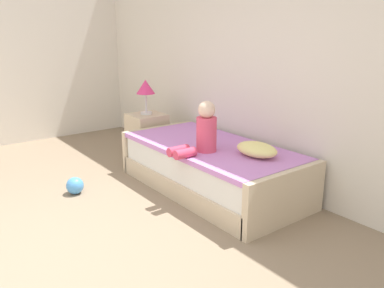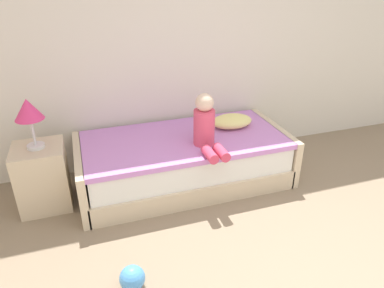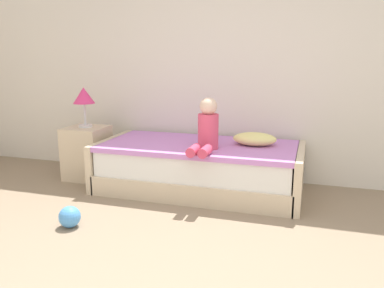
{
  "view_description": "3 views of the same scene",
  "coord_description": "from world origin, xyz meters",
  "px_view_note": "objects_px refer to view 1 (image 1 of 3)",
  "views": [
    {
      "loc": [
        2.61,
        -0.52,
        1.64
      ],
      "look_at": [
        -0.39,
        1.75,
        0.55
      ],
      "focal_mm": 36.3,
      "sensor_mm": 36.0,
      "label": 1
    },
    {
      "loc": [
        -1.31,
        -1.03,
        2.02
      ],
      "look_at": [
        -0.39,
        1.75,
        0.55
      ],
      "focal_mm": 33.09,
      "sensor_mm": 36.0,
      "label": 2
    },
    {
      "loc": [
        0.71,
        -1.79,
        1.38
      ],
      "look_at": [
        -0.39,
        1.75,
        0.55
      ],
      "focal_mm": 36.56,
      "sensor_mm": 36.0,
      "label": 3
    }
  ],
  "objects_px": {
    "pillow": "(257,149)",
    "toy_ball": "(75,186)",
    "nightstand": "(147,136)",
    "child_figure": "(203,132)",
    "table_lamp": "(146,89)",
    "bed": "(211,167)"
  },
  "relations": [
    {
      "from": "nightstand",
      "to": "pillow",
      "type": "distance_m",
      "value": 1.93
    },
    {
      "from": "nightstand",
      "to": "toy_ball",
      "type": "height_order",
      "value": "nightstand"
    },
    {
      "from": "pillow",
      "to": "toy_ball",
      "type": "bearing_deg",
      "value": -135.0
    },
    {
      "from": "table_lamp",
      "to": "child_figure",
      "type": "xyz_separation_m",
      "value": [
        1.49,
        -0.25,
        -0.23
      ]
    },
    {
      "from": "bed",
      "to": "toy_ball",
      "type": "distance_m",
      "value": 1.44
    },
    {
      "from": "nightstand",
      "to": "pillow",
      "type": "height_order",
      "value": "pillow"
    },
    {
      "from": "nightstand",
      "to": "table_lamp",
      "type": "distance_m",
      "value": 0.64
    },
    {
      "from": "bed",
      "to": "nightstand",
      "type": "distance_m",
      "value": 1.35
    },
    {
      "from": "bed",
      "to": "toy_ball",
      "type": "xyz_separation_m",
      "value": [
        -0.76,
        -1.22,
        -0.16
      ]
    },
    {
      "from": "nightstand",
      "to": "toy_ball",
      "type": "distance_m",
      "value": 1.39
    },
    {
      "from": "bed",
      "to": "nightstand",
      "type": "xyz_separation_m",
      "value": [
        -1.35,
        0.02,
        0.05
      ]
    },
    {
      "from": "toy_ball",
      "to": "bed",
      "type": "bearing_deg",
      "value": 58.06
    },
    {
      "from": "bed",
      "to": "pillow",
      "type": "height_order",
      "value": "pillow"
    },
    {
      "from": "pillow",
      "to": "child_figure",
      "type": "bearing_deg",
      "value": -141.63
    },
    {
      "from": "table_lamp",
      "to": "child_figure",
      "type": "relative_size",
      "value": 0.88
    },
    {
      "from": "nightstand",
      "to": "toy_ball",
      "type": "relative_size",
      "value": 3.34
    },
    {
      "from": "child_figure",
      "to": "pillow",
      "type": "relative_size",
      "value": 1.16
    },
    {
      "from": "child_figure",
      "to": "pillow",
      "type": "xyz_separation_m",
      "value": [
        0.41,
        0.33,
        -0.14
      ]
    },
    {
      "from": "table_lamp",
      "to": "child_figure",
      "type": "distance_m",
      "value": 1.53
    },
    {
      "from": "child_figure",
      "to": "toy_ball",
      "type": "xyz_separation_m",
      "value": [
        -0.9,
        -0.99,
        -0.61
      ]
    },
    {
      "from": "table_lamp",
      "to": "child_figure",
      "type": "bearing_deg",
      "value": -9.47
    },
    {
      "from": "bed",
      "to": "table_lamp",
      "type": "height_order",
      "value": "table_lamp"
    }
  ]
}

